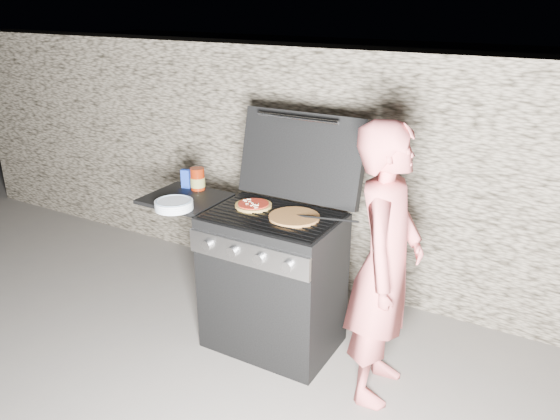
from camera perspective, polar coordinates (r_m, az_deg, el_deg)
The scene contains 10 objects.
ground at distance 3.71m, azimuth -0.69°, elevation -13.61°, with size 50.00×50.00×0.00m, color #635D57.
stone_wall at distance 4.16m, azimuth 6.61°, elevation 4.12°, with size 8.00×0.35×1.80m, color tan.
gas_grill at distance 3.59m, azimuth -4.19°, elevation -6.48°, with size 1.34×0.79×0.91m, color black, non-canonical shape.
pizza_topped at distance 3.39m, azimuth -2.80°, elevation 0.55°, with size 0.23×0.23×0.03m, color tan, non-canonical shape.
pizza_plain at distance 3.22m, azimuth 1.50°, elevation -0.73°, with size 0.30×0.30×0.02m, color #B78336.
sauce_jar at distance 3.74m, azimuth -8.61°, elevation 3.25°, with size 0.10×0.10×0.15m, color maroon.
blue_carton at distance 3.79m, azimuth -9.81°, elevation 3.24°, with size 0.06×0.03×0.13m, color #1433A6.
plate_stack at distance 3.43m, azimuth -11.03°, elevation 0.54°, with size 0.24×0.24×0.05m, color white.
person at distance 2.98m, azimuth 10.95°, elevation -5.79°, with size 0.58×0.38×1.58m, color #D66160.
tongs at distance 3.11m, azimuth 4.61°, elevation -0.84°, with size 0.01×0.01×0.47m, color black.
Camera 1 is at (1.54, -2.61, 2.14)m, focal length 35.00 mm.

